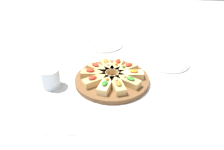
# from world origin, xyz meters

# --- Properties ---
(ground_plane) EXTENTS (3.00, 3.00, 0.00)m
(ground_plane) POSITION_xyz_m (0.00, 0.00, 0.00)
(ground_plane) COLOR silver
(serving_board) EXTENTS (0.32, 0.32, 0.02)m
(serving_board) POSITION_xyz_m (0.00, 0.00, 0.01)
(serving_board) COLOR brown
(serving_board) RESTS_ON ground_plane
(focaccia_slice_0) EXTENTS (0.11, 0.10, 0.04)m
(focaccia_slice_0) POSITION_xyz_m (-0.06, -0.05, 0.03)
(focaccia_slice_0) COLOR tan
(focaccia_slice_0) RESTS_ON serving_board
(focaccia_slice_1) EXTENTS (0.06, 0.11, 0.04)m
(focaccia_slice_1) POSITION_xyz_m (-0.02, -0.08, 0.04)
(focaccia_slice_1) COLOR #E5C689
(focaccia_slice_1) RESTS_ON serving_board
(focaccia_slice_2) EXTENTS (0.08, 0.12, 0.04)m
(focaccia_slice_2) POSITION_xyz_m (0.03, -0.08, 0.04)
(focaccia_slice_2) COLOR tan
(focaccia_slice_2) RESTS_ON serving_board
(focaccia_slice_3) EXTENTS (0.11, 0.09, 0.04)m
(focaccia_slice_3) POSITION_xyz_m (0.07, -0.04, 0.04)
(focaccia_slice_3) COLOR tan
(focaccia_slice_3) RESTS_ON serving_board
(focaccia_slice_4) EXTENTS (0.11, 0.05, 0.04)m
(focaccia_slice_4) POSITION_xyz_m (0.08, 0.01, 0.03)
(focaccia_slice_4) COLOR #E5C689
(focaccia_slice_4) RESTS_ON serving_board
(focaccia_slice_5) EXTENTS (0.11, 0.10, 0.04)m
(focaccia_slice_5) POSITION_xyz_m (0.06, 0.05, 0.04)
(focaccia_slice_5) COLOR #DBB775
(focaccia_slice_5) RESTS_ON serving_board
(focaccia_slice_6) EXTENTS (0.06, 0.11, 0.04)m
(focaccia_slice_6) POSITION_xyz_m (0.02, 0.08, 0.04)
(focaccia_slice_6) COLOR #DBB775
(focaccia_slice_6) RESTS_ON serving_board
(focaccia_slice_7) EXTENTS (0.08, 0.12, 0.04)m
(focaccia_slice_7) POSITION_xyz_m (-0.03, 0.07, 0.04)
(focaccia_slice_7) COLOR #DBB775
(focaccia_slice_7) RESTS_ON serving_board
(focaccia_slice_8) EXTENTS (0.11, 0.09, 0.04)m
(focaccia_slice_8) POSITION_xyz_m (-0.07, 0.04, 0.03)
(focaccia_slice_8) COLOR tan
(focaccia_slice_8) RESTS_ON serving_board
(focaccia_slice_9) EXTENTS (0.11, 0.04, 0.04)m
(focaccia_slice_9) POSITION_xyz_m (-0.08, -0.00, 0.03)
(focaccia_slice_9) COLOR tan
(focaccia_slice_9) RESTS_ON serving_board
(plate_left) EXTENTS (0.22, 0.22, 0.02)m
(plate_left) POSITION_xyz_m (-0.08, 0.37, 0.01)
(plate_left) COLOR white
(plate_left) RESTS_ON ground_plane
(plate_right) EXTENTS (0.21, 0.21, 0.02)m
(plate_right) POSITION_xyz_m (0.26, 0.19, 0.01)
(plate_right) COLOR white
(plate_right) RESTS_ON ground_plane
(water_glass) EXTENTS (0.08, 0.08, 0.08)m
(water_glass) POSITION_xyz_m (-0.25, -0.06, 0.04)
(water_glass) COLOR silver
(water_glass) RESTS_ON ground_plane
(napkin_stack) EXTENTS (0.13, 0.11, 0.01)m
(napkin_stack) POSITION_xyz_m (-0.15, -0.27, 0.00)
(napkin_stack) COLOR white
(napkin_stack) RESTS_ON ground_plane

